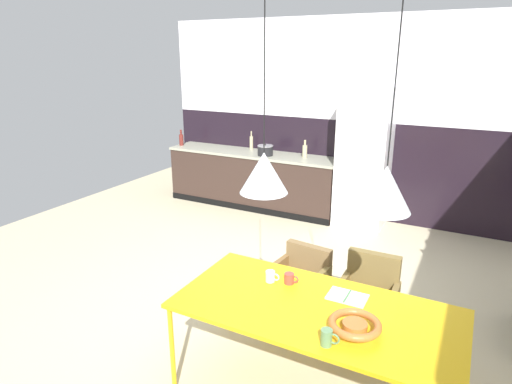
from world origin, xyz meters
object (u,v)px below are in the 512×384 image
open_book (347,297)px  pendant_lamp_over_table_near (264,172)px  bottle_oil_tall (181,139)px  pendant_lamp_over_table_far (385,189)px  refrigerator_column (364,158)px  mug_tall_blue (271,276)px  bottle_wine_green (305,151)px  dining_table (316,312)px  mug_white_ceramic (327,338)px  mug_glass_clear (290,278)px  armchair_near_window (369,289)px  bottle_spice_small (251,142)px  armchair_by_stool (302,274)px  cooking_pot (265,150)px  fruit_bowl (355,325)px

open_book → pendant_lamp_over_table_near: (-0.56, -0.27, 0.94)m
bottle_oil_tall → pendant_lamp_over_table_far: pendant_lamp_over_table_far is taller
refrigerator_column → mug_tall_blue: bearing=-87.5°
bottle_oil_tall → pendant_lamp_over_table_far: (4.18, -3.50, 0.66)m
bottle_wine_green → pendant_lamp_over_table_near: 3.89m
dining_table → bottle_oil_tall: bottle_oil_tall is taller
mug_white_ceramic → pendant_lamp_over_table_far: size_ratio=0.09×
mug_glass_clear → bottle_oil_tall: 4.79m
armchair_near_window → pendant_lamp_over_table_far: bearing=103.1°
open_book → mug_glass_clear: bearing=-179.3°
dining_table → mug_white_ceramic: 0.43m
bottle_oil_tall → mug_tall_blue: bearing=-44.8°
bottle_spice_small → armchair_by_stool: bearing=-54.1°
bottle_oil_tall → bottle_spice_small: bottle_spice_small is taller
refrigerator_column → armchair_by_stool: (0.14, -2.69, -0.54)m
bottle_oil_tall → armchair_by_stool: bearing=-38.1°
mug_glass_clear → mug_white_ceramic: size_ratio=0.98×
armchair_by_stool → cooking_pot: (-1.67, 2.58, 0.52)m
mug_white_ceramic → dining_table: bearing=119.0°
refrigerator_column → mug_tall_blue: (0.15, -3.40, -0.22)m
bottle_oil_tall → bottle_spice_small: (1.25, 0.27, 0.01)m
refrigerator_column → cooking_pot: 1.54m
fruit_bowl → bottle_oil_tall: bottle_oil_tall is taller
refrigerator_column → armchair_by_stool: refrigerator_column is taller
armchair_near_window → bottle_oil_tall: 4.79m
refrigerator_column → dining_table: bearing=-80.6°
mug_glass_clear → bottle_wine_green: bottle_wine_green is taller
armchair_near_window → open_book: armchair_near_window is taller
bottle_oil_tall → armchair_near_window: bearing=-33.5°
mug_white_ceramic → cooking_pot: (-2.33, 3.84, 0.19)m
refrigerator_column → mug_white_ceramic: bearing=-78.6°
open_book → cooking_pot: (-2.29, 3.24, 0.24)m
pendant_lamp_over_table_far → bottle_wine_green: bearing=117.9°
cooking_pot → bottle_oil_tall: 1.66m
bottle_wine_green → pendant_lamp_over_table_far: pendant_lamp_over_table_far is taller
mug_glass_clear → pendant_lamp_over_table_near: 0.94m
fruit_bowl → pendant_lamp_over_table_far: size_ratio=0.24×
cooking_pot → pendant_lamp_over_table_near: (1.73, -3.51, 0.69)m
armchair_by_stool → pendant_lamp_over_table_far: size_ratio=0.51×
refrigerator_column → cooking_pot: (-1.54, -0.11, -0.01)m
armchair_near_window → open_book: 0.70m
refrigerator_column → pendant_lamp_over_table_far: pendant_lamp_over_table_far is taller
armchair_by_stool → pendant_lamp_over_table_far: 1.73m
bottle_wine_green → refrigerator_column: bearing=-3.0°
armchair_near_window → bottle_oil_tall: bearing=-34.2°
fruit_bowl → mug_tall_blue: mug_tall_blue is taller
mug_glass_clear → refrigerator_column: bearing=95.0°
pendant_lamp_over_table_far → mug_white_ceramic: bearing=-118.2°
pendant_lamp_over_table_near → pendant_lamp_over_table_far: same height
refrigerator_column → fruit_bowl: bearing=-76.3°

